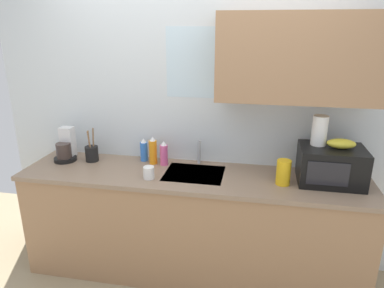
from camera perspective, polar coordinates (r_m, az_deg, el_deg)
The scene contains 13 objects.
kitchen_wall_assembly at distance 2.88m, azimuth 4.09°, elevation 5.77°, with size 3.49×0.42×2.50m.
counter_unit at distance 2.96m, azimuth 0.01°, elevation -12.82°, with size 2.72×0.63×0.90m.
sink_faucet at distance 2.93m, azimuth 1.14°, elevation -1.29°, with size 0.03×0.03×0.20m, color #B2B5BA.
microwave at distance 2.76m, azimuth 21.67°, elevation -3.24°, with size 0.46×0.35×0.27m.
banana_bunch at distance 2.72m, azimuth 23.13°, elevation 0.05°, with size 0.20×0.11×0.07m, color gold.
paper_towel_roll at distance 2.71m, azimuth 20.04°, elevation 2.08°, with size 0.11×0.11×0.22m, color white.
coffee_maker at distance 3.20m, azimuth -19.83°, elevation -0.63°, with size 0.19×0.21×0.28m.
dish_soap_bottle_pink at distance 2.91m, azimuth -4.59°, elevation -1.61°, with size 0.06×0.06×0.21m.
dish_soap_bottle_orange at distance 2.94m, azimuth -6.37°, elevation -1.14°, with size 0.07×0.07×0.24m.
dish_soap_bottle_blue at distance 3.02m, azimuth -7.83°, elevation -1.04°, with size 0.06×0.06×0.20m.
cereal_canister at distance 2.64m, azimuth 14.66°, elevation -4.49°, with size 0.10×0.10×0.19m, color gold.
mug_white at distance 2.68m, azimuth -7.05°, elevation -4.65°, with size 0.08×0.08×0.10m, color white.
utensil_crock at distance 3.11m, azimuth -16.00°, elevation -1.43°, with size 0.11×0.11×0.29m.
Camera 1 is at (0.48, -2.48, 2.00)m, focal length 32.77 mm.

